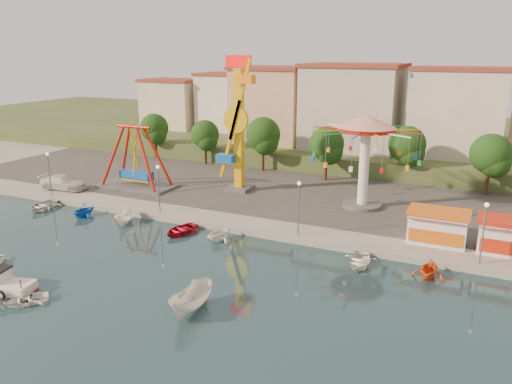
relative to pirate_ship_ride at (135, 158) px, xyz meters
The scene contains 34 objects.
ground 27.03m from the pirate_ship_ride, 50.45° to the right, with size 200.00×200.00×0.00m, color #15333B.
quay_deck 44.97m from the pirate_ship_ride, 67.71° to the left, with size 200.00×100.00×0.60m, color #9E998E.
asphalt_pad 19.79m from the pirate_ship_ride, 29.05° to the left, with size 90.00×28.00×0.01m, color #4C4944.
hill_terrace 49.53m from the pirate_ship_ride, 69.91° to the left, with size 200.00×60.00×3.00m, color #384C26.
pirate_ship_ride is the anchor object (origin of this frame).
kamikaze_tower 14.12m from the pirate_ship_ride, 16.94° to the left, with size 4.07×3.10×16.50m.
wave_swinger 28.92m from the pirate_ship_ride, ahead, with size 11.60×11.60×10.40m.
booth_left 37.52m from the pirate_ship_ride, ahead, with size 5.40×3.78×3.08m.
booth_mid 43.39m from the pirate_ship_ride, ahead, with size 5.40×3.78×3.08m.
lamp_post_0 10.40m from the pirate_ship_ride, 132.84° to the right, with size 0.14×0.14×5.00m, color #59595E.
lamp_post_1 11.82m from the pirate_ship_ride, 40.11° to the right, with size 0.14×0.14×5.00m, color #59595E.
lamp_post_2 26.14m from the pirate_ship_ride, 16.85° to the right, with size 0.14×0.14×5.00m, color #59595E.
lamp_post_3 41.70m from the pirate_ship_ride, 10.46° to the right, with size 0.14×0.14×5.00m, color #59595E.
tree_0 18.75m from the pirate_ship_ride, 118.79° to the left, with size 4.60×4.60×7.19m.
tree_1 15.73m from the pirate_ship_ride, 86.41° to the left, with size 4.35×4.35×6.80m.
tree_2 18.85m from the pirate_ship_ride, 54.22° to the left, with size 5.02×5.02×7.85m.
tree_3 25.14m from the pirate_ship_ride, 33.32° to the left, with size 4.68×4.68×7.32m.
tree_4 35.26m from the pirate_ship_ride, 28.45° to the left, with size 4.86×4.86×7.60m.
tree_5 43.65m from the pirate_ship_ride, 20.06° to the left, with size 4.83×4.83×7.54m.
building_0 30.65m from the pirate_ship_ride, 122.73° to the left, with size 9.26×9.53×11.87m, color beige.
building_1 31.26m from the pirate_ship_ride, 98.02° to the left, with size 12.33×9.01×8.63m, color silver.
building_2 32.88m from the pirate_ship_ride, 74.35° to the left, with size 11.95×9.28×11.23m, color tan.
building_3 36.30m from the pirate_ship_ride, 51.34° to the left, with size 12.59×10.50×9.20m, color beige.
building_4 48.07m from the pirate_ship_ride, 41.27° to the left, with size 10.75×9.23×9.24m, color beige.
rowboat_b 30.18m from the pirate_ship_ride, 67.19° to the right, with size 2.20×3.09×0.64m, color white.
skiff 33.17m from the pirate_ship_ride, 45.54° to the right, with size 1.78×4.73×1.83m, color silver.
van 9.56m from the pirate_ship_ride, 147.01° to the right, with size 2.52×6.20×1.80m, color silver.
moored_boat_0 12.54m from the pirate_ship_ride, 115.16° to the right, with size 2.96×4.15×0.86m, color silver.
moored_boat_1 11.42m from the pirate_ship_ride, 84.19° to the right, with size 2.50×2.89×1.53m, color blue.
moored_boat_2 13.28m from the pirate_ship_ride, 57.53° to the right, with size 1.40×3.73×1.44m, color white.
moored_boat_3 17.90m from the pirate_ship_ride, 38.10° to the right, with size 2.81×3.93×0.81m, color #AB0D20.
moored_boat_4 21.39m from the pirate_ship_ride, 30.70° to the right, with size 2.71×3.14×1.65m, color white.
moored_boat_6 33.74m from the pirate_ship_ride, 18.75° to the right, with size 2.80×3.93×0.81m, color white.
moored_boat_7 39.09m from the pirate_ship_ride, 16.06° to the right, with size 2.61×3.02×1.59m, color #E54E14.
Camera 1 is at (23.40, -29.35, 17.60)m, focal length 35.00 mm.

